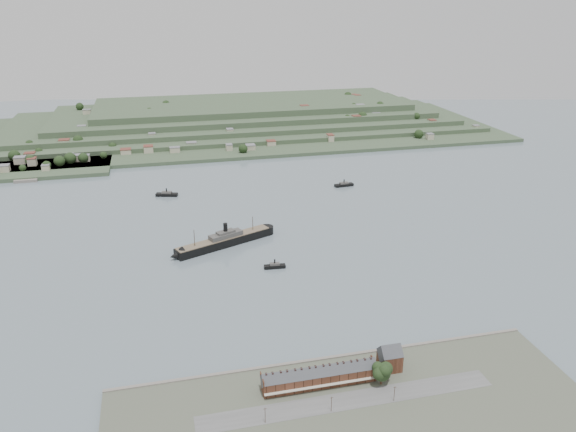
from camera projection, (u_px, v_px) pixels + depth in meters
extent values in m
plane|color=slate|center=(268.00, 244.00, 421.77)|extent=(1400.00, 1400.00, 0.00)
cube|color=#4C5142|center=(353.00, 411.00, 251.58)|extent=(220.00, 80.00, 2.00)
cube|color=gray|center=(327.00, 359.00, 286.70)|extent=(220.00, 2.00, 2.60)
cube|color=#595959|center=(349.00, 400.00, 256.61)|extent=(140.00, 12.00, 0.10)
cube|color=#462719|center=(319.00, 379.00, 265.79)|extent=(55.00, 8.00, 7.00)
cube|color=#3E4147|center=(319.00, 372.00, 264.50)|extent=(55.60, 8.15, 8.15)
cube|color=beige|center=(322.00, 386.00, 261.64)|extent=(55.00, 1.60, 0.25)
cube|color=#462719|center=(262.00, 380.00, 258.10)|extent=(0.50, 8.40, 3.00)
cube|color=#462719|center=(374.00, 362.00, 270.17)|extent=(0.50, 8.40, 3.00)
cube|color=black|center=(274.00, 375.00, 258.79)|extent=(0.90, 1.40, 3.20)
cube|color=black|center=(285.00, 373.00, 260.00)|extent=(0.90, 1.40, 3.20)
cube|color=black|center=(314.00, 369.00, 263.01)|extent=(0.90, 1.40, 3.20)
cube|color=black|center=(325.00, 367.00, 264.22)|extent=(0.90, 1.40, 3.20)
cube|color=black|center=(353.00, 363.00, 267.24)|extent=(0.90, 1.40, 3.20)
cube|color=black|center=(363.00, 362.00, 268.44)|extent=(0.90, 1.40, 3.20)
cube|color=#462719|center=(390.00, 361.00, 277.26)|extent=(10.00, 10.00, 9.00)
cube|color=#3E4147|center=(390.00, 353.00, 275.60)|extent=(10.40, 10.18, 10.18)
cube|color=#3C5035|center=(213.00, 134.00, 746.23)|extent=(760.00, 260.00, 4.00)
cube|color=#3C5035|center=(225.00, 126.00, 771.54)|extent=(680.00, 220.00, 5.00)
cube|color=#3C5035|center=(234.00, 119.00, 786.36)|extent=(600.00, 200.00, 6.00)
cube|color=#3C5035|center=(243.00, 112.00, 800.80)|extent=(520.00, 180.00, 7.00)
cube|color=#3C5035|center=(251.00, 104.00, 814.88)|extent=(440.00, 160.00, 8.00)
cube|color=#3C5035|center=(39.00, 167.00, 602.99)|extent=(150.00, 90.00, 4.00)
cube|color=gray|center=(27.00, 180.00, 564.18)|extent=(22.00, 14.00, 2.80)
cube|color=black|center=(224.00, 242.00, 418.22)|extent=(75.35, 39.72, 6.02)
cone|color=black|center=(177.00, 255.00, 396.75)|extent=(13.54, 13.54, 10.33)
cylinder|color=black|center=(267.00, 230.00, 439.69)|extent=(10.33, 10.33, 6.02)
cube|color=brown|center=(224.00, 238.00, 417.02)|extent=(73.43, 38.26, 0.52)
cube|color=#474542|center=(226.00, 235.00, 417.27)|extent=(26.80, 17.20, 3.44)
cube|color=#474542|center=(226.00, 232.00, 416.42)|extent=(15.03, 10.92, 2.15)
cylinder|color=black|center=(225.00, 228.00, 415.21)|extent=(3.10, 3.10, 7.75)
cylinder|color=#3E2B1C|center=(194.00, 239.00, 401.53)|extent=(0.43, 0.43, 13.77)
cylinder|color=#3E2B1C|center=(253.00, 224.00, 429.52)|extent=(0.43, 0.43, 12.05)
cube|color=black|center=(275.00, 267.00, 384.61)|extent=(14.99, 5.10, 2.36)
cube|color=#474542|center=(275.00, 264.00, 383.96)|extent=(6.86, 3.66, 1.77)
cylinder|color=black|center=(275.00, 262.00, 383.23)|extent=(0.98, 0.98, 3.44)
cube|color=black|center=(167.00, 195.00, 521.84)|extent=(20.84, 10.66, 2.68)
cube|color=#474542|center=(167.00, 193.00, 521.10)|extent=(9.89, 6.68, 2.01)
cylinder|color=black|center=(166.00, 190.00, 520.28)|extent=(1.12, 1.12, 3.91)
cube|color=black|center=(344.00, 185.00, 548.26)|extent=(19.16, 6.83, 2.50)
cube|color=#474542|center=(344.00, 183.00, 547.57)|extent=(8.78, 4.89, 1.88)
cylinder|color=black|center=(344.00, 181.00, 546.80)|extent=(1.04, 1.04, 3.65)
cylinder|color=#3E2B1C|center=(381.00, 380.00, 266.68)|extent=(1.15, 1.15, 4.81)
sphere|color=black|center=(382.00, 372.00, 265.09)|extent=(8.65, 8.65, 8.65)
sphere|color=black|center=(386.00, 369.00, 266.13)|extent=(6.73, 6.73, 6.73)
sphere|color=black|center=(379.00, 374.00, 263.18)|extent=(6.15, 6.15, 6.15)
sphere|color=black|center=(385.00, 371.00, 262.39)|extent=(5.77, 5.77, 5.77)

